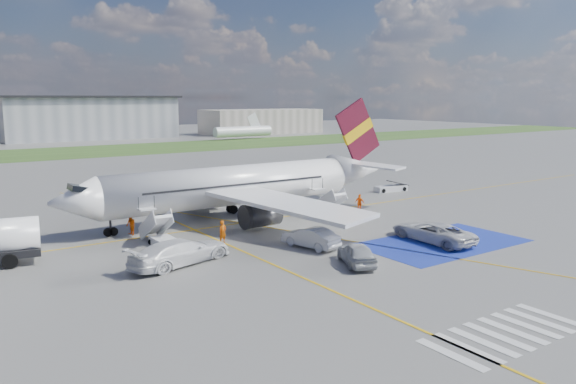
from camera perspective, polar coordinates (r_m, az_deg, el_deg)
name	(u,v)px	position (r m, az deg, el deg)	size (l,w,h in m)	color
ground	(318,251)	(44.65, 3.05, -5.96)	(400.00, 400.00, 0.00)	#60605E
grass_strip	(49,153)	(132.18, -23.10, 3.62)	(400.00, 30.00, 0.01)	#2D4C1E
taxiway_line_main	(242,223)	(54.34, -4.73, -3.16)	(120.00, 0.20, 0.01)	gold
taxiway_line_cross	(354,300)	(34.28, 6.74, -10.88)	(0.20, 60.00, 0.01)	gold
taxiway_line_diag	(242,223)	(54.34, -4.73, -3.16)	(0.20, 60.00, 0.01)	gold
staging_box	(442,243)	(48.64, 15.39, -4.99)	(14.00, 8.00, 0.01)	#192D9B
crosswalk	(505,333)	(31.67, 21.18, -13.25)	(9.00, 4.00, 0.01)	silver
terminal_centre	(90,118)	(175.32, -19.51, 7.08)	(48.00, 18.00, 12.00)	gray
terminal_east	(262,121)	(191.25, -2.69, 7.18)	(40.00, 16.00, 8.00)	gray
airliner	(244,184)	(56.15, -4.47, 0.78)	(36.81, 32.95, 11.92)	white
airstairs_fwd	(161,237)	(47.27, -12.75, -4.53)	(1.90, 5.20, 3.60)	white
airstairs_aft	(336,212)	(56.59, 4.87, -2.01)	(1.90, 5.20, 3.60)	white
gpu_cart	(24,243)	(48.21, -25.24, -4.70)	(2.39, 1.76, 1.82)	white
belt_loader	(391,189)	(73.58, 10.42, 0.35)	(4.87, 2.29, 1.42)	white
car_silver_a	(357,253)	(41.07, 7.00, -6.22)	(1.94, 4.82, 1.64)	#B0B3B7
car_silver_b	(311,237)	(45.35, 2.32, -4.63)	(1.75, 5.02, 1.66)	#B6B8BD
van_white_a	(432,228)	(48.63, 14.45, -3.60)	(2.76, 5.98, 2.24)	silver
van_white_b	(181,247)	(41.53, -10.85, -5.55)	(2.55, 6.28, 2.46)	white
crew_fwd	(223,232)	(46.78, -6.66, -4.07)	(0.71, 0.46, 1.94)	orange
crew_nose	(131,225)	(51.19, -15.68, -3.21)	(0.91, 0.71, 1.86)	#EC5D0C
crew_aft	(360,203)	(59.67, 7.29, -1.12)	(1.12, 0.46, 1.90)	orange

